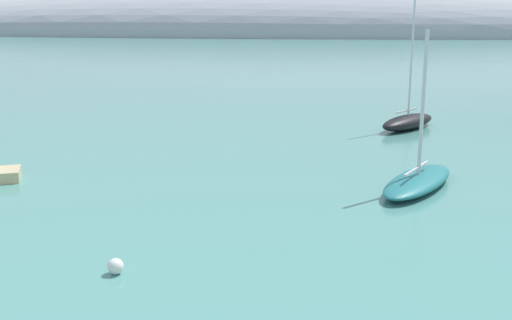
# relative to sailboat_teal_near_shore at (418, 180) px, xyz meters

# --- Properties ---
(distant_ridge) EXTENTS (327.19, 78.21, 38.11)m
(distant_ridge) POSITION_rel_sailboat_teal_near_shore_xyz_m (-30.70, 215.44, -0.42)
(distant_ridge) COLOR #999EA8
(distant_ridge) RESTS_ON ground
(sailboat_teal_near_shore) EXTENTS (5.02, 7.37, 7.49)m
(sailboat_teal_near_shore) POSITION_rel_sailboat_teal_near_shore_xyz_m (0.00, 0.00, 0.00)
(sailboat_teal_near_shore) COLOR #1E6B70
(sailboat_teal_near_shore) RESTS_ON water
(sailboat_black_mid_mooring) EXTENTS (5.15, 6.31, 9.13)m
(sailboat_black_mid_mooring) POSITION_rel_sailboat_teal_near_shore_xyz_m (1.11, 15.87, 0.16)
(sailboat_black_mid_mooring) COLOR black
(sailboat_black_mid_mooring) RESTS_ON water
(mooring_buoy_white) EXTENTS (0.52, 0.52, 0.52)m
(mooring_buoy_white) POSITION_rel_sailboat_teal_near_shore_xyz_m (-10.84, -11.58, -0.16)
(mooring_buoy_white) COLOR silver
(mooring_buoy_white) RESTS_ON water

